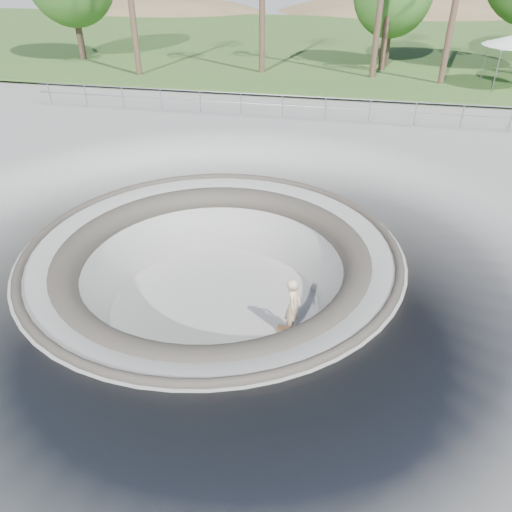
# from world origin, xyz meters

# --- Properties ---
(ground) EXTENTS (180.00, 180.00, 0.00)m
(ground) POSITION_xyz_m (0.00, 0.00, 0.00)
(ground) COLOR gray
(ground) RESTS_ON ground
(skate_bowl) EXTENTS (14.00, 14.00, 4.10)m
(skate_bowl) POSITION_xyz_m (0.00, 0.00, -1.83)
(skate_bowl) COLOR gray
(skate_bowl) RESTS_ON ground
(grass_strip) EXTENTS (180.00, 36.00, 0.12)m
(grass_strip) POSITION_xyz_m (0.00, 34.00, 0.22)
(grass_strip) COLOR #3A6227
(grass_strip) RESTS_ON ground
(distant_hills) EXTENTS (103.20, 45.00, 28.60)m
(distant_hills) POSITION_xyz_m (3.78, 57.17, -7.02)
(distant_hills) COLOR brown
(distant_hills) RESTS_ON ground
(safety_railing) EXTENTS (25.00, 0.06, 1.03)m
(safety_railing) POSITION_xyz_m (0.00, 12.00, 0.69)
(safety_railing) COLOR gray
(safety_railing) RESTS_ON ground
(skateboard) EXTENTS (0.85, 0.31, 0.09)m
(skateboard) POSITION_xyz_m (2.39, -0.84, -1.83)
(skateboard) COLOR olive
(skateboard) RESTS_ON ground
(skater) EXTENTS (0.42, 0.61, 1.63)m
(skater) POSITION_xyz_m (2.39, -0.84, -1.00)
(skater) COLOR beige
(skater) RESTS_ON skateboard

